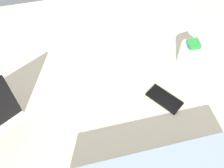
% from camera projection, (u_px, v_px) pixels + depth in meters
% --- Properties ---
extents(bed_mattress, '(1.80, 1.40, 0.18)m').
position_uv_depth(bed_mattress, '(94.00, 110.00, 1.07)').
color(bed_mattress, beige).
rests_on(bed_mattress, ground).
extents(snack_cup, '(0.09, 0.09, 0.14)m').
position_uv_depth(snack_cup, '(189.00, 54.00, 1.06)').
color(snack_cup, silver).
rests_on(snack_cup, bed_mattress).
extents(cell_phone, '(0.14, 0.15, 0.01)m').
position_uv_depth(cell_phone, '(164.00, 99.00, 1.00)').
color(cell_phone, black).
rests_on(cell_phone, bed_mattress).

